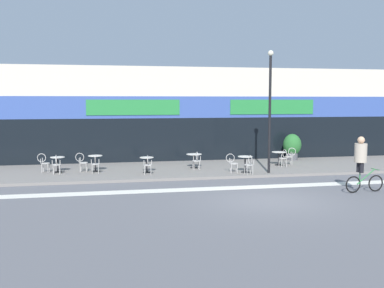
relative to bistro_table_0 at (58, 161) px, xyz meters
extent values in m
plane|color=#5B5B60|center=(7.77, -7.19, -0.63)|extent=(120.00, 120.00, 0.00)
cube|color=slate|center=(7.77, 0.06, -0.57)|extent=(40.00, 5.50, 0.12)
cube|color=beige|center=(7.77, 4.81, 2.04)|extent=(40.00, 4.00, 5.35)
cube|color=black|center=(7.77, 2.84, 0.69)|extent=(38.80, 0.10, 2.40)
cube|color=#334C93|center=(7.77, 2.86, 2.49)|extent=(39.20, 0.14, 1.20)
cube|color=#237A38|center=(3.79, 2.79, 2.49)|extent=(5.05, 0.08, 0.84)
cube|color=#237A38|center=(11.75, 2.79, 2.49)|extent=(5.05, 0.08, 0.84)
cube|color=silver|center=(7.77, -4.73, -0.63)|extent=(36.00, 0.70, 0.01)
cylinder|color=black|center=(0.00, 0.00, -0.50)|extent=(0.37, 0.37, 0.02)
cylinder|color=black|center=(0.00, 0.00, -0.16)|extent=(0.07, 0.07, 0.70)
cylinder|color=silver|center=(0.00, 0.00, 0.20)|extent=(0.66, 0.66, 0.02)
cylinder|color=black|center=(1.74, -0.12, -0.50)|extent=(0.37, 0.37, 0.02)
cylinder|color=black|center=(1.74, -0.12, -0.14)|extent=(0.07, 0.07, 0.74)
cylinder|color=silver|center=(1.74, -0.12, 0.24)|extent=(0.67, 0.67, 0.02)
cylinder|color=black|center=(4.11, -0.94, -0.50)|extent=(0.36, 0.36, 0.02)
cylinder|color=black|center=(4.11, -0.94, -0.16)|extent=(0.07, 0.07, 0.70)
cylinder|color=silver|center=(4.11, -0.94, 0.20)|extent=(0.65, 0.65, 0.02)
cylinder|color=black|center=(6.58, 0.04, -0.50)|extent=(0.42, 0.42, 0.02)
cylinder|color=black|center=(6.58, 0.04, -0.17)|extent=(0.07, 0.07, 0.68)
cylinder|color=silver|center=(6.58, 0.04, 0.18)|extent=(0.77, 0.77, 0.02)
cylinder|color=black|center=(8.65, -1.79, -0.50)|extent=(0.37, 0.37, 0.02)
cylinder|color=black|center=(8.65, -1.79, -0.14)|extent=(0.07, 0.07, 0.74)
cylinder|color=silver|center=(8.65, -1.79, 0.24)|extent=(0.68, 0.68, 0.02)
cylinder|color=black|center=(11.11, 0.12, -0.50)|extent=(0.41, 0.41, 0.02)
cylinder|color=black|center=(11.11, 0.12, -0.17)|extent=(0.07, 0.07, 0.68)
cylinder|color=silver|center=(11.11, 0.12, 0.18)|extent=(0.74, 0.74, 0.02)
cylinder|color=#B7B2AD|center=(0.00, -0.55, -0.08)|extent=(0.41, 0.41, 0.03)
cylinder|color=#B7B2AD|center=(-0.14, -0.41, -0.30)|extent=(0.03, 0.03, 0.42)
cylinder|color=#B7B2AD|center=(0.14, -0.41, -0.30)|extent=(0.03, 0.03, 0.42)
cylinder|color=#B7B2AD|center=(-0.14, -0.69, -0.30)|extent=(0.03, 0.03, 0.42)
cylinder|color=#B7B2AD|center=(0.14, -0.69, -0.30)|extent=(0.03, 0.03, 0.42)
torus|color=#B7B2AD|center=(0.01, -0.72, 0.18)|extent=(0.04, 0.41, 0.41)
cylinder|color=#B7B2AD|center=(-0.17, -0.73, 0.05)|extent=(0.03, 0.03, 0.23)
cylinder|color=#B7B2AD|center=(0.18, -0.71, 0.05)|extent=(0.03, 0.03, 0.23)
cylinder|color=#B7B2AD|center=(-0.55, 0.00, -0.08)|extent=(0.44, 0.44, 0.03)
cylinder|color=#B7B2AD|center=(-0.39, 0.12, -0.30)|extent=(0.03, 0.03, 0.42)
cylinder|color=#B7B2AD|center=(-0.43, -0.16, -0.30)|extent=(0.03, 0.03, 0.42)
cylinder|color=#B7B2AD|center=(-0.67, 0.16, -0.30)|extent=(0.03, 0.03, 0.42)
cylinder|color=#B7B2AD|center=(-0.71, -0.12, -0.30)|extent=(0.03, 0.03, 0.42)
torus|color=#B7B2AD|center=(-0.72, 0.02, 0.18)|extent=(0.41, 0.07, 0.41)
cylinder|color=#B7B2AD|center=(-0.70, 0.19, 0.05)|extent=(0.03, 0.03, 0.23)
cylinder|color=#B7B2AD|center=(-0.74, -0.15, 0.05)|extent=(0.03, 0.03, 0.23)
cylinder|color=#B7B2AD|center=(1.74, -0.67, -0.08)|extent=(0.41, 0.41, 0.03)
cylinder|color=#B7B2AD|center=(1.60, -0.54, -0.30)|extent=(0.03, 0.03, 0.42)
cylinder|color=#B7B2AD|center=(1.88, -0.53, -0.30)|extent=(0.03, 0.03, 0.42)
cylinder|color=#B7B2AD|center=(1.61, -0.82, -0.30)|extent=(0.03, 0.03, 0.42)
cylinder|color=#B7B2AD|center=(1.89, -0.81, -0.30)|extent=(0.03, 0.03, 0.42)
torus|color=#B7B2AD|center=(1.75, -0.84, 0.18)|extent=(0.04, 0.41, 0.41)
cylinder|color=#B7B2AD|center=(1.58, -0.85, 0.05)|extent=(0.03, 0.03, 0.23)
cylinder|color=#B7B2AD|center=(1.92, -0.84, 0.05)|extent=(0.03, 0.03, 0.23)
cylinder|color=#B7B2AD|center=(1.19, -0.12, -0.08)|extent=(0.44, 0.44, 0.03)
cylinder|color=#B7B2AD|center=(1.34, 0.00, -0.30)|extent=(0.03, 0.03, 0.42)
cylinder|color=#B7B2AD|center=(1.32, -0.28, -0.30)|extent=(0.03, 0.03, 0.42)
cylinder|color=#B7B2AD|center=(1.07, 0.03, -0.30)|extent=(0.03, 0.03, 0.42)
cylinder|color=#B7B2AD|center=(1.04, -0.25, -0.30)|extent=(0.03, 0.03, 0.42)
torus|color=#B7B2AD|center=(1.02, -0.11, 0.18)|extent=(0.41, 0.07, 0.41)
cylinder|color=#B7B2AD|center=(1.04, 0.06, 0.05)|extent=(0.03, 0.03, 0.23)
cylinder|color=#B7B2AD|center=(1.01, -0.28, 0.05)|extent=(0.03, 0.03, 0.23)
cylinder|color=#B7B2AD|center=(4.11, -1.49, -0.08)|extent=(0.45, 0.45, 0.03)
cylinder|color=#B7B2AD|center=(3.99, -1.33, -0.30)|extent=(0.03, 0.03, 0.42)
cylinder|color=#B7B2AD|center=(4.27, -1.37, -0.30)|extent=(0.03, 0.03, 0.42)
cylinder|color=#B7B2AD|center=(3.95, -1.61, -0.30)|extent=(0.03, 0.03, 0.42)
cylinder|color=#B7B2AD|center=(4.23, -1.64, -0.30)|extent=(0.03, 0.03, 0.42)
torus|color=#B7B2AD|center=(4.09, -1.66, 0.18)|extent=(0.08, 0.41, 0.41)
cylinder|color=#B7B2AD|center=(3.92, -1.63, 0.05)|extent=(0.03, 0.03, 0.23)
cylinder|color=#B7B2AD|center=(4.26, -1.68, 0.05)|extent=(0.03, 0.03, 0.23)
cylinder|color=#B7B2AD|center=(6.58, -0.51, -0.08)|extent=(0.40, 0.40, 0.03)
cylinder|color=#B7B2AD|center=(6.44, -0.37, -0.30)|extent=(0.03, 0.03, 0.42)
cylinder|color=#B7B2AD|center=(6.72, -0.37, -0.30)|extent=(0.03, 0.03, 0.42)
cylinder|color=#B7B2AD|center=(6.44, -0.65, -0.30)|extent=(0.03, 0.03, 0.42)
cylinder|color=#B7B2AD|center=(6.72, -0.65, -0.30)|extent=(0.03, 0.03, 0.42)
torus|color=#B7B2AD|center=(6.58, -0.68, 0.18)|extent=(0.03, 0.41, 0.41)
cylinder|color=#B7B2AD|center=(6.41, -0.68, 0.05)|extent=(0.03, 0.03, 0.23)
cylinder|color=#B7B2AD|center=(6.75, -0.68, 0.05)|extent=(0.03, 0.03, 0.23)
cylinder|color=#B7B2AD|center=(8.65, -2.34, -0.08)|extent=(0.42, 0.42, 0.03)
cylinder|color=#B7B2AD|center=(8.50, -2.21, -0.30)|extent=(0.03, 0.03, 0.42)
cylinder|color=#B7B2AD|center=(8.78, -2.19, -0.30)|extent=(0.03, 0.03, 0.42)
cylinder|color=#B7B2AD|center=(8.52, -2.49, -0.30)|extent=(0.03, 0.03, 0.42)
cylinder|color=#B7B2AD|center=(8.80, -2.47, -0.30)|extent=(0.03, 0.03, 0.42)
torus|color=#B7B2AD|center=(8.66, -2.51, 0.18)|extent=(0.05, 0.41, 0.41)
cylinder|color=#B7B2AD|center=(8.49, -2.52, 0.05)|extent=(0.03, 0.03, 0.23)
cylinder|color=#B7B2AD|center=(8.83, -2.50, 0.05)|extent=(0.03, 0.03, 0.23)
cylinder|color=#B7B2AD|center=(8.10, -1.79, -0.08)|extent=(0.44, 0.44, 0.03)
cylinder|color=#B7B2AD|center=(8.26, -1.67, -0.30)|extent=(0.03, 0.03, 0.42)
cylinder|color=#B7B2AD|center=(8.22, -1.95, -0.30)|extent=(0.03, 0.03, 0.42)
cylinder|color=#B7B2AD|center=(7.98, -1.64, -0.30)|extent=(0.03, 0.03, 0.42)
cylinder|color=#B7B2AD|center=(7.95, -1.91, -0.30)|extent=(0.03, 0.03, 0.42)
torus|color=#B7B2AD|center=(7.93, -1.77, 0.18)|extent=(0.41, 0.07, 0.41)
cylinder|color=#B7B2AD|center=(7.95, -1.60, 0.05)|extent=(0.03, 0.03, 0.23)
cylinder|color=#B7B2AD|center=(7.91, -1.94, 0.05)|extent=(0.03, 0.03, 0.23)
cylinder|color=#B7B2AD|center=(11.11, -0.43, -0.08)|extent=(0.44, 0.44, 0.03)
cylinder|color=#B7B2AD|center=(10.96, -0.30, -0.30)|extent=(0.03, 0.03, 0.42)
cylinder|color=#B7B2AD|center=(11.24, -0.27, -0.30)|extent=(0.03, 0.03, 0.42)
cylinder|color=#B7B2AD|center=(10.99, -0.58, -0.30)|extent=(0.03, 0.03, 0.42)
cylinder|color=#B7B2AD|center=(11.27, -0.55, -0.30)|extent=(0.03, 0.03, 0.42)
torus|color=#B7B2AD|center=(11.13, -0.60, 0.18)|extent=(0.07, 0.41, 0.41)
cylinder|color=#B7B2AD|center=(10.96, -0.62, 0.05)|extent=(0.03, 0.03, 0.23)
cylinder|color=#B7B2AD|center=(11.30, -0.58, 0.05)|extent=(0.03, 0.03, 0.23)
cylinder|color=#B7B2AD|center=(11.66, 0.12, -0.08)|extent=(0.45, 0.45, 0.03)
cylinder|color=#B7B2AD|center=(11.50, 0.00, -0.30)|extent=(0.03, 0.03, 0.42)
cylinder|color=#B7B2AD|center=(11.55, 0.28, -0.30)|extent=(0.03, 0.03, 0.42)
cylinder|color=#B7B2AD|center=(11.78, -0.04, -0.30)|extent=(0.03, 0.03, 0.42)
cylinder|color=#B7B2AD|center=(11.82, 0.24, -0.30)|extent=(0.03, 0.03, 0.42)
torus|color=#B7B2AD|center=(11.83, 0.10, 0.18)|extent=(0.41, 0.09, 0.41)
cylinder|color=#B7B2AD|center=(11.81, -0.07, 0.05)|extent=(0.03, 0.03, 0.23)
cylinder|color=#B7B2AD|center=(11.86, 0.27, 0.05)|extent=(0.03, 0.03, 0.23)
cylinder|color=#4C4C51|center=(12.69, 2.01, -0.30)|extent=(0.64, 0.64, 0.43)
ellipsoid|color=#28662D|center=(12.69, 2.01, 0.35)|extent=(1.02, 1.02, 1.22)
cylinder|color=black|center=(9.69, -2.16, 2.21)|extent=(0.12, 0.12, 5.44)
sphere|color=beige|center=(9.69, -2.16, 5.01)|extent=(0.26, 0.26, 0.26)
torus|color=black|center=(12.37, -6.49, -0.31)|extent=(0.64, 0.10, 0.64)
torus|color=black|center=(11.38, -6.56, -0.31)|extent=(0.64, 0.10, 0.64)
cylinder|color=#2D753D|center=(11.92, -6.52, -0.04)|extent=(0.77, 0.10, 0.58)
cylinder|color=#2D753D|center=(11.66, -6.54, -0.09)|extent=(0.04, 0.04, 0.45)
cylinder|color=#2D753D|center=(12.32, -6.49, 0.24)|extent=(0.06, 0.48, 0.03)
cylinder|color=black|center=(11.65, -6.45, 0.33)|extent=(0.17, 0.17, 0.39)
cylinder|color=black|center=(11.66, -6.63, 0.33)|extent=(0.17, 0.17, 0.39)
cylinder|color=#B2A38E|center=(11.66, -6.54, 0.89)|extent=(0.49, 0.49, 0.71)
sphere|color=tan|center=(11.66, -6.54, 1.38)|extent=(0.27, 0.27, 0.27)
camera|label=1|loc=(2.11, -21.78, 2.85)|focal=42.00mm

